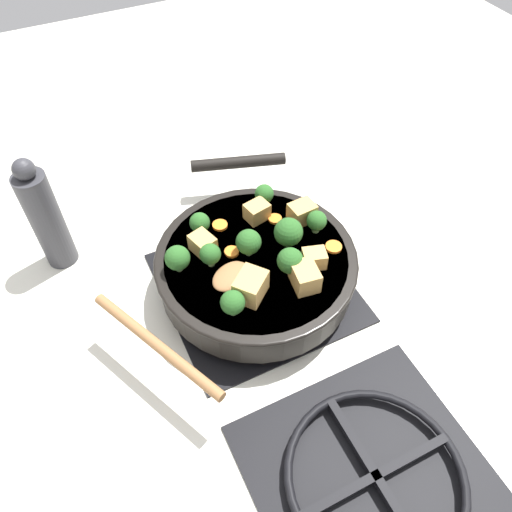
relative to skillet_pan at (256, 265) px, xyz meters
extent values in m
plane|color=silver|center=(0.00, 0.00, -0.06)|extent=(2.40, 2.40, 0.00)
cube|color=black|center=(0.00, 0.00, -0.06)|extent=(0.31, 0.31, 0.01)
torus|color=black|center=(0.00, 0.00, -0.04)|extent=(0.24, 0.24, 0.01)
cube|color=black|center=(0.00, 0.00, -0.04)|extent=(0.01, 0.23, 0.01)
cube|color=black|center=(0.00, 0.00, -0.04)|extent=(0.23, 0.01, 0.01)
cube|color=black|center=(0.00, 0.36, -0.06)|extent=(0.31, 0.31, 0.01)
torus|color=black|center=(0.00, 0.36, -0.04)|extent=(0.24, 0.24, 0.01)
cube|color=black|center=(0.00, 0.36, -0.04)|extent=(0.01, 0.23, 0.01)
cube|color=black|center=(0.00, 0.36, -0.04)|extent=(0.23, 0.01, 0.01)
cylinder|color=black|center=(0.00, 0.00, 0.00)|extent=(0.33, 0.33, 0.06)
cylinder|color=brown|center=(0.00, 0.00, 0.00)|extent=(0.30, 0.30, 0.05)
torus|color=black|center=(0.00, 0.00, 0.02)|extent=(0.34, 0.34, 0.01)
cylinder|color=black|center=(-0.08, -0.24, 0.01)|extent=(0.19, 0.08, 0.02)
ellipsoid|color=olive|center=(0.06, 0.03, 0.03)|extent=(0.08, 0.07, 0.01)
cylinder|color=olive|center=(0.20, 0.09, 0.03)|extent=(0.12, 0.23, 0.02)
cube|color=tan|center=(-0.04, 0.09, 0.04)|extent=(0.04, 0.05, 0.04)
cube|color=tan|center=(0.04, 0.07, 0.05)|extent=(0.06, 0.06, 0.04)
cube|color=tan|center=(-0.04, -0.08, 0.04)|extent=(0.04, 0.04, 0.03)
cube|color=tan|center=(0.07, -0.05, 0.04)|extent=(0.04, 0.05, 0.03)
cube|color=tan|center=(-0.11, -0.04, 0.04)|extent=(0.05, 0.04, 0.03)
cube|color=tan|center=(-0.07, 0.06, 0.04)|extent=(0.04, 0.04, 0.03)
cylinder|color=#709956|center=(-0.07, -0.10, 0.03)|extent=(0.01, 0.01, 0.01)
sphere|color=#285B23|center=(-0.07, -0.10, 0.05)|extent=(0.03, 0.03, 0.03)
cylinder|color=#709956|center=(-0.06, 0.00, 0.03)|extent=(0.01, 0.01, 0.01)
sphere|color=#285B23|center=(-0.06, 0.00, 0.06)|extent=(0.05, 0.05, 0.05)
cylinder|color=#709956|center=(0.12, -0.03, 0.03)|extent=(0.01, 0.01, 0.01)
sphere|color=#285B23|center=(0.12, -0.03, 0.05)|extent=(0.04, 0.04, 0.04)
cylinder|color=#709956|center=(0.07, -0.01, 0.03)|extent=(0.01, 0.01, 0.01)
sphere|color=#285B23|center=(0.07, -0.01, 0.05)|extent=(0.03, 0.03, 0.03)
cylinder|color=#709956|center=(-0.12, 0.00, 0.03)|extent=(0.01, 0.01, 0.01)
sphere|color=#285B23|center=(-0.12, 0.00, 0.05)|extent=(0.03, 0.03, 0.03)
cylinder|color=#709956|center=(0.01, -0.01, 0.03)|extent=(0.01, 0.01, 0.01)
sphere|color=#285B23|center=(0.01, -0.01, 0.05)|extent=(0.04, 0.04, 0.04)
cylinder|color=#709956|center=(-0.03, 0.05, 0.03)|extent=(0.01, 0.01, 0.01)
sphere|color=#285B23|center=(-0.03, 0.05, 0.05)|extent=(0.04, 0.04, 0.04)
cylinder|color=#709956|center=(0.08, 0.09, 0.03)|extent=(0.01, 0.01, 0.01)
sphere|color=#285B23|center=(0.08, 0.09, 0.05)|extent=(0.04, 0.04, 0.04)
cylinder|color=#709956|center=(0.06, -0.09, 0.03)|extent=(0.01, 0.01, 0.01)
sphere|color=#285B23|center=(0.06, -0.09, 0.05)|extent=(0.03, 0.03, 0.03)
cylinder|color=orange|center=(0.03, -0.02, 0.03)|extent=(0.02, 0.02, 0.01)
cylinder|color=orange|center=(-0.07, -0.06, 0.03)|extent=(0.02, 0.02, 0.01)
cylinder|color=orange|center=(0.03, -0.09, 0.03)|extent=(0.03, 0.03, 0.01)
cylinder|color=orange|center=(-0.12, 0.04, 0.03)|extent=(0.03, 0.03, 0.01)
cylinder|color=#333338|center=(0.29, -0.21, 0.04)|extent=(0.05, 0.05, 0.20)
sphere|color=#333338|center=(0.29, -0.21, 0.15)|extent=(0.04, 0.04, 0.04)
camera|label=1|loc=(0.23, 0.48, 0.64)|focal=35.00mm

